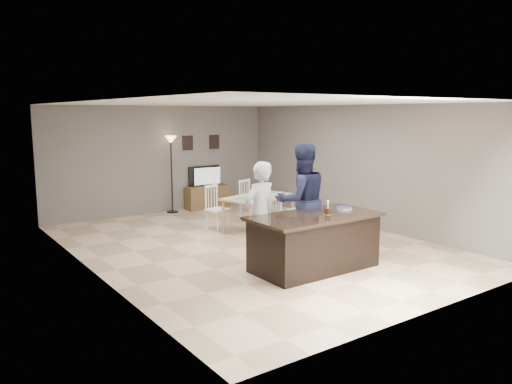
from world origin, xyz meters
TOP-DOWN VIEW (x-y plane):
  - floor at (0.00, 0.00)m, footprint 8.00×8.00m
  - room_shell at (0.00, 0.00)m, footprint 8.00×8.00m
  - kitchen_island at (0.00, -1.80)m, footprint 2.15×1.10m
  - tv_console at (1.20, 3.77)m, footprint 1.20×0.40m
  - television at (1.20, 3.84)m, footprint 0.91×0.12m
  - tv_screen_glow at (1.20, 3.76)m, footprint 0.78×0.00m
  - picture_frames at (1.15, 3.98)m, footprint 1.10×0.02m
  - doorway at (-2.99, -2.30)m, footprint 0.00×2.10m
  - woman at (-0.64, -1.18)m, footprint 0.70×0.52m
  - man at (0.30, -1.12)m, footprint 1.13×0.97m
  - birthday_cake at (0.19, -1.90)m, footprint 0.15×0.15m
  - plate_stack at (0.72, -1.75)m, footprint 0.27×0.27m
  - dining_table at (0.84, 0.91)m, footprint 1.95×2.14m
  - floor_lamp at (0.18, 3.79)m, footprint 0.29×0.29m

SIDE VIEW (x-z plane):
  - floor at x=0.00m, z-range 0.00..0.00m
  - tv_console at x=1.20m, z-range 0.00..0.60m
  - kitchen_island at x=0.00m, z-range 0.00..0.90m
  - dining_table at x=0.84m, z-range 0.13..1.11m
  - television at x=1.20m, z-range 0.60..1.13m
  - tv_screen_glow at x=1.20m, z-range 0.48..1.26m
  - woman at x=-0.64m, z-range 0.00..1.75m
  - plate_stack at x=0.72m, z-range 0.90..0.94m
  - birthday_cake at x=0.19m, z-range 0.84..1.07m
  - man at x=0.30m, z-range 0.00..2.01m
  - doorway at x=-2.99m, z-range -0.07..2.58m
  - floor_lamp at x=0.18m, z-range 0.54..2.49m
  - room_shell at x=0.00m, z-range -2.32..5.68m
  - picture_frames at x=1.15m, z-range 1.56..1.94m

